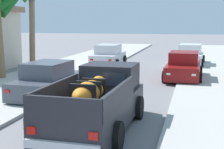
{
  "coord_description": "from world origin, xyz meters",
  "views": [
    {
      "loc": [
        3.23,
        -3.68,
        3.24
      ],
      "look_at": [
        0.18,
        8.88,
        1.2
      ],
      "focal_mm": 54.97,
      "sensor_mm": 36.0,
      "label": 1
    }
  ],
  "objects_px": {
    "car_left_near": "(49,81)",
    "car_right_far": "(108,56)",
    "palm_tree_right_back": "(0,2)",
    "car_right_mid": "(184,67)",
    "car_left_mid": "(190,56)",
    "pickup_truck": "(98,102)"
  },
  "relations": [
    {
      "from": "car_left_mid",
      "to": "palm_tree_right_back",
      "type": "bearing_deg",
      "value": -138.28
    },
    {
      "from": "car_right_mid",
      "to": "palm_tree_right_back",
      "type": "bearing_deg",
      "value": -165.65
    },
    {
      "from": "car_left_mid",
      "to": "palm_tree_right_back",
      "type": "distance_m",
      "value": 13.71
    },
    {
      "from": "car_left_mid",
      "to": "car_right_mid",
      "type": "distance_m",
      "value": 6.36
    },
    {
      "from": "car_left_near",
      "to": "palm_tree_right_back",
      "type": "xyz_separation_m",
      "value": [
        -4.28,
        3.48,
        3.49
      ]
    },
    {
      "from": "pickup_truck",
      "to": "car_right_far",
      "type": "distance_m",
      "value": 14.63
    },
    {
      "from": "car_left_near",
      "to": "car_right_far",
      "type": "xyz_separation_m",
      "value": [
        -0.12,
        10.7,
        0.0
      ]
    },
    {
      "from": "pickup_truck",
      "to": "car_left_near",
      "type": "height_order",
      "value": "pickup_truck"
    },
    {
      "from": "car_right_far",
      "to": "palm_tree_right_back",
      "type": "relative_size",
      "value": 0.83
    },
    {
      "from": "car_left_mid",
      "to": "palm_tree_right_back",
      "type": "relative_size",
      "value": 0.84
    },
    {
      "from": "palm_tree_right_back",
      "to": "car_left_near",
      "type": "bearing_deg",
      "value": -39.12
    },
    {
      "from": "car_left_mid",
      "to": "car_right_mid",
      "type": "relative_size",
      "value": 1.01
    },
    {
      "from": "pickup_truck",
      "to": "car_right_mid",
      "type": "xyz_separation_m",
      "value": [
        2.2,
        9.51,
        -0.1
      ]
    },
    {
      "from": "car_left_near",
      "to": "car_right_far",
      "type": "bearing_deg",
      "value": 90.62
    },
    {
      "from": "car_left_near",
      "to": "car_right_mid",
      "type": "xyz_separation_m",
      "value": [
        5.38,
        5.95,
        0.0
      ]
    },
    {
      "from": "pickup_truck",
      "to": "car_right_mid",
      "type": "distance_m",
      "value": 9.76
    },
    {
      "from": "car_right_far",
      "to": "palm_tree_right_back",
      "type": "distance_m",
      "value": 9.03
    },
    {
      "from": "car_right_mid",
      "to": "car_right_far",
      "type": "height_order",
      "value": "same"
    },
    {
      "from": "car_right_far",
      "to": "palm_tree_right_back",
      "type": "height_order",
      "value": "palm_tree_right_back"
    },
    {
      "from": "car_right_far",
      "to": "car_right_mid",
      "type": "bearing_deg",
      "value": -40.85
    },
    {
      "from": "car_left_near",
      "to": "car_right_mid",
      "type": "height_order",
      "value": "same"
    },
    {
      "from": "car_left_near",
      "to": "palm_tree_right_back",
      "type": "height_order",
      "value": "palm_tree_right_back"
    }
  ]
}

